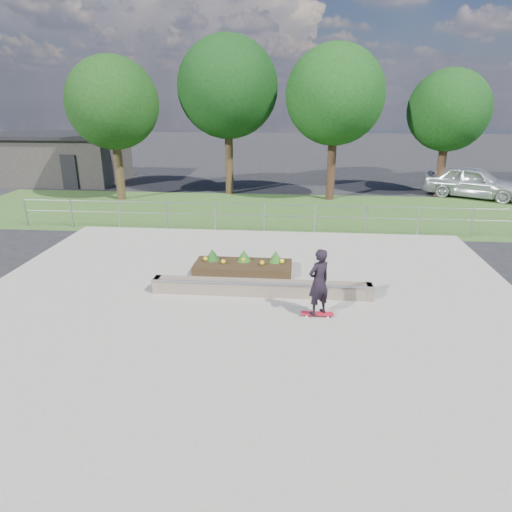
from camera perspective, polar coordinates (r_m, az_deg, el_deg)
The scene contains 13 objects.
ground at distance 11.47m, azimuth -1.68°, elevation -7.66°, with size 120.00×120.00×0.00m, color black.
grass_verge at distance 21.80m, azimuth 1.73°, elevation 5.59°, with size 30.00×8.00×0.02m, color #2F4F1F.
concrete_slab at distance 11.46m, azimuth -1.69°, elevation -7.52°, with size 15.00×15.00×0.06m, color gray.
fence at distance 18.23m, azimuth 1.07°, elevation 5.29°, with size 20.06×0.06×1.20m.
building at distance 32.21m, azimuth -23.61°, elevation 11.23°, with size 8.40×5.40×3.00m.
tree_far_left at distance 24.92m, azimuth -17.49°, elevation 17.74°, with size 4.55×4.55×7.15m.
tree_mid_left at distance 25.42m, azimuth -3.55°, elevation 20.26°, with size 5.25×5.25×8.25m.
tree_mid_right at distance 24.20m, azimuth 9.86°, elevation 19.18°, with size 4.90×4.90×7.70m.
tree_far_right at distance 26.79m, azimuth 22.95°, elevation 16.38°, with size 4.20×4.20×6.60m.
grind_ledge at distance 12.47m, azimuth 0.64°, elevation -4.00°, with size 6.00×0.44×0.43m.
planter_bed at distance 14.18m, azimuth -1.60°, elevation -1.13°, with size 3.00×1.20×0.61m.
skateboarder at distance 11.11m, azimuth 7.84°, elevation -3.27°, with size 0.80×0.69×1.75m.
parked_car at distance 27.37m, azimuth 25.51°, elevation 8.34°, with size 1.99×4.94×1.68m, color #B4BABE.
Camera 1 is at (1.25, -10.14, 5.22)m, focal length 32.00 mm.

